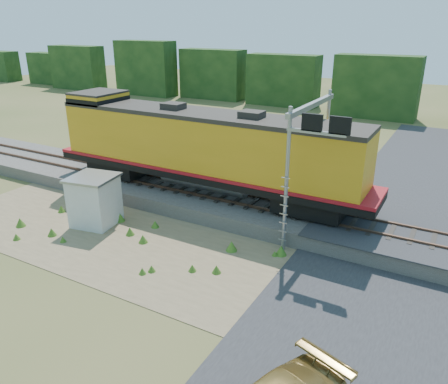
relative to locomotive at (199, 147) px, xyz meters
The scene contains 10 objects.
ground 7.73m from the locomotive, 60.13° to the right, with size 140.00×140.00×0.00m, color #475123.
ballast 4.60m from the locomotive, ahead, with size 70.00×5.00×0.80m, color slate.
rails 4.29m from the locomotive, ahead, with size 70.00×1.54×0.16m.
dirt_shoulder 6.64m from the locomotive, 75.28° to the right, with size 26.00×8.00×0.03m, color #8C7754.
road 12.17m from the locomotive, 26.72° to the right, with size 7.00×66.00×0.86m.
tree_line_north 32.19m from the locomotive, 83.85° to the left, with size 130.00×3.00×6.50m.
weed_clumps 6.83m from the locomotive, 90.53° to the right, with size 15.00×6.20×0.56m, color #426E1F, non-canonical shape.
locomotive is the anchor object (origin of this frame).
shed 6.33m from the locomotive, 123.88° to the right, with size 2.59×2.59×2.65m.
signal_gantry 6.89m from the locomotive, ahead, with size 2.67×6.20×6.72m.
Camera 1 is at (9.34, -13.90, 9.98)m, focal length 35.00 mm.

